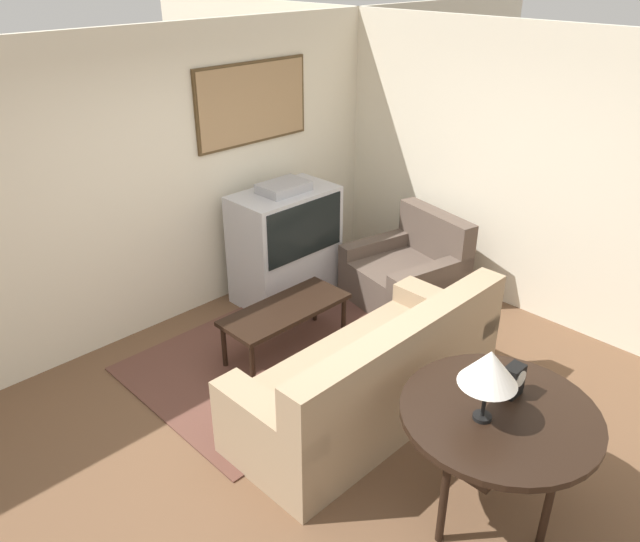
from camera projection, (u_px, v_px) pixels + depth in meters
name	position (u px, v px, depth m)	size (l,w,h in m)	color
ground_plane	(322.00, 418.00, 4.80)	(12.00, 12.00, 0.00)	brown
wall_back	(157.00, 184.00, 5.55)	(12.00, 0.10, 2.70)	beige
wall_right	(522.00, 175.00, 5.83)	(0.06, 12.00, 2.70)	beige
area_rug	(286.00, 352.00, 5.59)	(2.57, 1.81, 0.01)	brown
tv	(285.00, 244.00, 6.29)	(1.05, 0.61, 1.23)	#B7B7BC
couch	(372.00, 380.00, 4.70)	(2.22, 0.94, 0.95)	#9E8466
armchair	(407.00, 274.00, 6.34)	(1.14, 1.13, 0.89)	brown
coffee_table	(286.00, 312.00, 5.44)	(1.17, 0.48, 0.45)	black
console_table	(500.00, 420.00, 3.71)	(1.19, 1.19, 0.79)	black
table_lamp	(489.00, 368.00, 3.46)	(0.34, 0.34, 0.47)	black
mantel_clock	(513.00, 380.00, 3.78)	(0.13, 0.10, 0.21)	black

